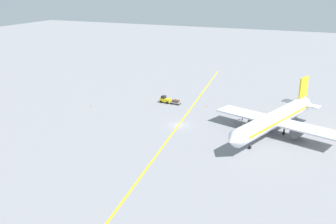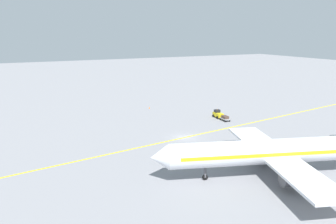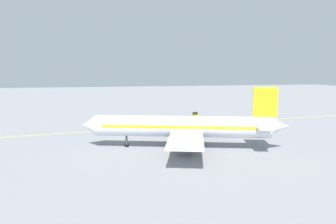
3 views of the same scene
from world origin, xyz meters
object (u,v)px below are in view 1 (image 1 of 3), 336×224
object	(u,v)px
baggage_tug_white	(165,100)
traffic_cone_mid_apron	(207,106)
baggage_cart_trailing	(176,102)
ground_crew_worker	(242,117)
airplane_at_gate	(275,119)
traffic_cone_near_nose	(91,106)

from	to	relation	value
baggage_tug_white	traffic_cone_mid_apron	distance (m)	11.82
baggage_cart_trailing	ground_crew_worker	bearing A→B (deg)	164.17
baggage_tug_white	traffic_cone_mid_apron	size ratio (longest dim) A/B	5.65
baggage_tug_white	baggage_cart_trailing	xyz separation A→B (m)	(-3.29, 0.26, -0.14)
baggage_cart_trailing	traffic_cone_mid_apron	bearing A→B (deg)	-171.22
airplane_at_gate	ground_crew_worker	size ratio (longest dim) A/B	20.60
airplane_at_gate	ground_crew_worker	bearing A→B (deg)	-38.69
baggage_cart_trailing	traffic_cone_mid_apron	xyz separation A→B (m)	(-8.47, -1.31, -0.49)
airplane_at_gate	baggage_tug_white	size ratio (longest dim) A/B	11.13
airplane_at_gate	baggage_cart_trailing	world-z (taller)	airplane_at_gate
airplane_at_gate	baggage_tug_white	distance (m)	34.12
ground_crew_worker	traffic_cone_mid_apron	xyz separation A→B (m)	(11.27, -6.91, -0.63)
baggage_tug_white	traffic_cone_near_nose	world-z (taller)	baggage_tug_white
ground_crew_worker	traffic_cone_near_nose	bearing A→B (deg)	7.62
baggage_tug_white	ground_crew_worker	world-z (taller)	baggage_tug_white
ground_crew_worker	traffic_cone_near_nose	world-z (taller)	ground_crew_worker
baggage_tug_white	traffic_cone_near_nose	size ratio (longest dim) A/B	5.65
airplane_at_gate	baggage_tug_white	bearing A→B (deg)	-21.90
traffic_cone_near_nose	traffic_cone_mid_apron	bearing A→B (deg)	-156.83
airplane_at_gate	traffic_cone_mid_apron	distance (m)	24.34
airplane_at_gate	traffic_cone_near_nose	xyz separation A→B (m)	(48.39, -1.50, -3.43)
traffic_cone_mid_apron	baggage_cart_trailing	bearing A→B (deg)	8.78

